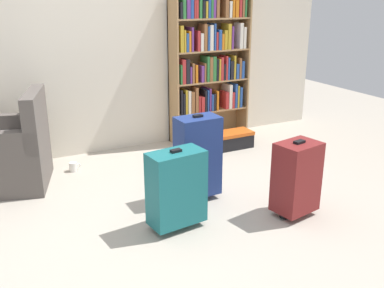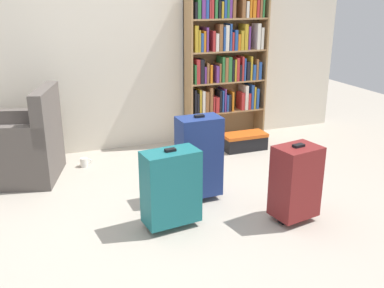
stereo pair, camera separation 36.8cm
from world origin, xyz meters
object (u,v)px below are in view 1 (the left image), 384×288
bookshelf (209,60)px  suitcase_teal (176,188)px  storage_box (231,139)px  suitcase_dark_red (296,177)px  suitcase_navy_blue (198,156)px  armchair (12,154)px  mug (73,167)px

bookshelf → suitcase_teal: bookshelf is taller
storage_box → suitcase_dark_red: bearing=-103.9°
suitcase_navy_blue → bookshelf: bearing=58.0°
bookshelf → suitcase_navy_blue: (-0.91, -1.45, -0.59)m
armchair → mug: 0.64m
bookshelf → suitcase_navy_blue: bookshelf is taller
suitcase_dark_red → bookshelf: bearing=80.7°
bookshelf → mug: size_ratio=15.07×
bookshelf → suitcase_teal: size_ratio=2.78×
suitcase_dark_red → storage_box: bearing=76.1°
storage_box → suitcase_navy_blue: suitcase_navy_blue is taller
armchair → suitcase_navy_blue: bearing=-36.3°
suitcase_teal → armchair: bearing=125.9°
bookshelf → mug: bookshelf is taller
bookshelf → suitcase_dark_red: size_ratio=2.79×
suitcase_dark_red → suitcase_teal: size_ratio=1.00×
storage_box → suitcase_dark_red: size_ratio=0.78×
mug → suitcase_teal: size_ratio=0.18×
mug → storage_box: storage_box is taller
storage_box → suitcase_teal: size_ratio=0.78×
bookshelf → storage_box: bearing=-81.2°
bookshelf → mug: 2.02m
suitcase_teal → mug: bearing=106.9°
mug → bookshelf: bearing=10.3°
armchair → storage_box: bearing=-0.5°
storage_box → suitcase_teal: suitcase_teal is taller
mug → suitcase_teal: 1.62m
mug → suitcase_navy_blue: bearing=-53.2°
mug → suitcase_navy_blue: size_ratio=0.16×
suitcase_teal → suitcase_dark_red: bearing=-14.7°
suitcase_navy_blue → suitcase_dark_red: 0.85m
armchair → suitcase_dark_red: 2.60m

